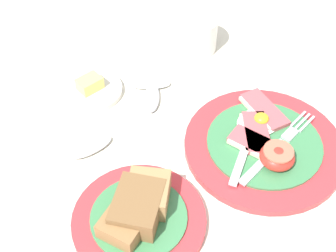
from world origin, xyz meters
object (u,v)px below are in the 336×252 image
object	(u,v)px
bread_plate	(139,213)
teaspoon_stray	(153,88)
teaspoon_by_saucer	(166,84)
sugar_cup	(194,32)
breakfast_plate	(264,144)
butter_dish	(91,89)
teaspoon_near_cup	(107,140)

from	to	relation	value
bread_plate	teaspoon_stray	xyz separation A→B (m)	(0.14, 0.22, -0.01)
teaspoon_by_saucer	sugar_cup	bearing A→B (deg)	-118.51
breakfast_plate	sugar_cup	xyz separation A→B (m)	(0.04, 0.27, 0.02)
teaspoon_stray	sugar_cup	bearing A→B (deg)	149.48
butter_dish	teaspoon_by_saucer	bearing A→B (deg)	-22.06
teaspoon_near_cup	sugar_cup	bearing A→B (deg)	-157.59
teaspoon_near_cup	teaspoon_by_saucer	bearing A→B (deg)	-161.80
breakfast_plate	sugar_cup	distance (m)	0.28
butter_dish	teaspoon_near_cup	distance (m)	0.12
teaspoon_stray	teaspoon_by_saucer	bearing A→B (deg)	115.02
butter_dish	teaspoon_near_cup	size ratio (longest dim) A/B	0.57
breakfast_plate	teaspoon_by_saucer	size ratio (longest dim) A/B	1.37
breakfast_plate	sugar_cup	size ratio (longest dim) A/B	2.86
sugar_cup	butter_dish	distance (m)	0.23
teaspoon_by_saucer	breakfast_plate	bearing A→B (deg)	133.47
teaspoon_near_cup	teaspoon_stray	size ratio (longest dim) A/B	1.11
breakfast_plate	bread_plate	distance (m)	0.23
breakfast_plate	sugar_cup	world-z (taller)	sugar_cup
teaspoon_by_saucer	teaspoon_near_cup	world-z (taller)	same
breakfast_plate	teaspoon_by_saucer	distance (m)	0.21
breakfast_plate	teaspoon_near_cup	size ratio (longest dim) A/B	1.27
teaspoon_near_cup	teaspoon_stray	distance (m)	0.14
sugar_cup	breakfast_plate	bearing A→B (deg)	-98.49
breakfast_plate	sugar_cup	bearing A→B (deg)	81.51
bread_plate	teaspoon_near_cup	distance (m)	0.16
butter_dish	teaspoon_stray	bearing A→B (deg)	-25.69
teaspoon_by_saucer	teaspoon_stray	xyz separation A→B (m)	(-0.03, 0.00, 0.00)
breakfast_plate	bread_plate	size ratio (longest dim) A/B	1.35
bread_plate	teaspoon_by_saucer	xyz separation A→B (m)	(0.17, 0.22, -0.01)
breakfast_plate	bread_plate	world-z (taller)	bread_plate
butter_dish	teaspoon_near_cup	xyz separation A→B (m)	(-0.02, -0.12, -0.00)
bread_plate	butter_dish	size ratio (longest dim) A/B	1.66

